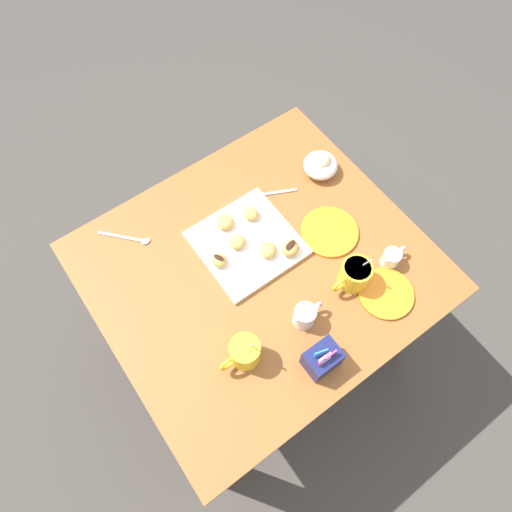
{
  "coord_description": "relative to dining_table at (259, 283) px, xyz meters",
  "views": [
    {
      "loc": [
        0.35,
        0.46,
        1.94
      ],
      "look_at": [
        -0.0,
        -0.02,
        0.73
      ],
      "focal_mm": 32.43,
      "sensor_mm": 36.0,
      "label": 1
    }
  ],
  "objects": [
    {
      "name": "beignet_4",
      "position": [
        0.01,
        -0.17,
        0.16
      ],
      "size": [
        0.07,
        0.06,
        0.03
      ],
      "primitive_type": "ellipsoid",
      "rotation": [
        0.0,
        0.0,
        0.31
      ],
      "color": "#DBA351",
      "rests_on": "pastry_plate_square"
    },
    {
      "name": "chocolate_sauce_pitcher",
      "position": [
        -0.32,
        0.21,
        0.16
      ],
      "size": [
        0.09,
        0.05,
        0.06
      ],
      "color": "white",
      "rests_on": "dining_table"
    },
    {
      "name": "loose_spoon_near_saucer",
      "position": [
        0.26,
        -0.3,
        0.13
      ],
      "size": [
        0.12,
        0.12,
        0.01
      ],
      "color": "silver",
      "rests_on": "dining_table"
    },
    {
      "name": "ground_plane",
      "position": [
        0.0,
        0.0,
        -0.58
      ],
      "size": [
        8.0,
        8.0,
        0.0
      ],
      "primitive_type": "plane",
      "color": "#423D38"
    },
    {
      "name": "beignet_3",
      "position": [
        -0.04,
        -0.02,
        0.16
      ],
      "size": [
        0.07,
        0.07,
        0.03
      ],
      "primitive_type": "ellipsoid",
      "rotation": [
        0.0,
        0.0,
        2.32
      ],
      "color": "#DBA351",
      "rests_on": "pastry_plate_square"
    },
    {
      "name": "coffee_mug_yellow_right",
      "position": [
        0.19,
        0.19,
        0.18
      ],
      "size": [
        0.12,
        0.08,
        0.14
      ],
      "color": "yellow",
      "rests_on": "dining_table"
    },
    {
      "name": "beignet_5",
      "position": [
        -0.1,
        0.02,
        0.16
      ],
      "size": [
        0.07,
        0.07,
        0.04
      ],
      "primitive_type": "ellipsoid",
      "rotation": [
        0.0,
        0.0,
        3.46
      ],
      "color": "#DBA351",
      "rests_on": "pastry_plate_square"
    },
    {
      "name": "chocolate_drizzle_5",
      "position": [
        -0.1,
        0.02,
        0.18
      ],
      "size": [
        0.04,
        0.03,
        0.0
      ],
      "primitive_type": "ellipsoid",
      "rotation": [
        0.0,
        0.0,
        3.38
      ],
      "color": "black",
      "rests_on": "beignet_5"
    },
    {
      "name": "dining_table",
      "position": [
        0.0,
        0.0,
        0.0
      ],
      "size": [
        0.94,
        0.85,
        0.71
      ],
      "color": "#935628",
      "rests_on": "ground_plane"
    },
    {
      "name": "chocolate_drizzle_0",
      "position": [
        0.09,
        -0.07,
        0.18
      ],
      "size": [
        0.03,
        0.04,
        0.0
      ],
      "primitive_type": "ellipsoid",
      "rotation": [
        0.0,
        0.0,
        2.06
      ],
      "color": "black",
      "rests_on": "beignet_0"
    },
    {
      "name": "saucer_orange_left",
      "position": [
        -0.24,
        0.28,
        0.13
      ],
      "size": [
        0.16,
        0.16,
        0.01
      ],
      "primitive_type": "cylinder",
      "color": "orange",
      "rests_on": "dining_table"
    },
    {
      "name": "cream_pitcher_white",
      "position": [
        0.0,
        0.21,
        0.17
      ],
      "size": [
        0.1,
        0.06,
        0.07
      ],
      "color": "white",
      "rests_on": "dining_table"
    },
    {
      "name": "sugar_caddy",
      "position": [
        0.04,
        0.33,
        0.17
      ],
      "size": [
        0.09,
        0.07,
        0.11
      ],
      "color": "#191E51",
      "rests_on": "dining_table"
    },
    {
      "name": "saucer_orange_right",
      "position": [
        -0.24,
        0.03,
        0.13
      ],
      "size": [
        0.18,
        0.18,
        0.01
      ],
      "primitive_type": "cylinder",
      "color": "orange",
      "rests_on": "dining_table"
    },
    {
      "name": "beignet_1",
      "position": [
        0.02,
        -0.09,
        0.16
      ],
      "size": [
        0.06,
        0.06,
        0.03
      ],
      "primitive_type": "ellipsoid",
      "rotation": [
        0.0,
        0.0,
        1.95
      ],
      "color": "#DBA351",
      "rests_on": "pastry_plate_square"
    },
    {
      "name": "beignet_0",
      "position": [
        0.09,
        -0.07,
        0.16
      ],
      "size": [
        0.04,
        0.05,
        0.03
      ],
      "primitive_type": "ellipsoid",
      "rotation": [
        0.0,
        0.0,
        1.56
      ],
      "color": "#DBA351",
      "rests_on": "pastry_plate_square"
    },
    {
      "name": "beignet_2",
      "position": [
        -0.07,
        -0.15,
        0.16
      ],
      "size": [
        0.06,
        0.06,
        0.03
      ],
      "primitive_type": "ellipsoid",
      "rotation": [
        0.0,
        0.0,
        3.5
      ],
      "color": "#DBA351",
      "rests_on": "pastry_plate_square"
    },
    {
      "name": "pastry_plate_square",
      "position": [
        -0.01,
        -0.08,
        0.14
      ],
      "size": [
        0.28,
        0.28,
        0.02
      ],
      "primitive_type": "cube",
      "color": "white",
      "rests_on": "dining_table"
    },
    {
      "name": "ice_cream_bowl",
      "position": [
        -0.36,
        -0.16,
        0.17
      ],
      "size": [
        0.11,
        0.11,
        0.08
      ],
      "color": "white",
      "rests_on": "dining_table"
    },
    {
      "name": "coffee_mug_yellow_left",
      "position": [
        -0.19,
        0.19,
        0.18
      ],
      "size": [
        0.13,
        0.09,
        0.14
      ],
      "color": "yellow",
      "rests_on": "dining_table"
    },
    {
      "name": "loose_spoon_by_plate",
      "position": [
        -0.16,
        -0.19,
        0.13
      ],
      "size": [
        0.15,
        0.08,
        0.01
      ],
      "color": "silver",
      "rests_on": "dining_table"
    }
  ]
}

